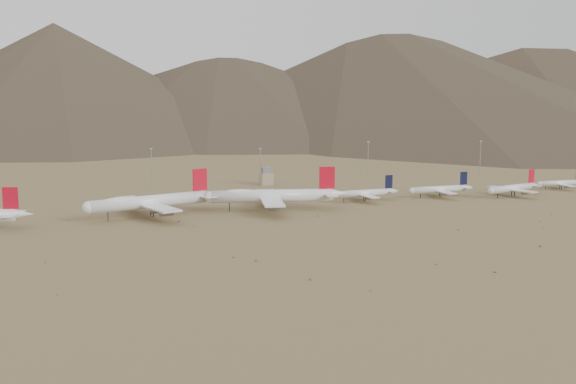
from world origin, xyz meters
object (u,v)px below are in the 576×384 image
object	(u,v)px
widebody_east	(272,196)
control_tower	(266,177)
widebody_centre	(150,202)
narrowbody_b	(441,189)
narrowbody_a	(365,193)

from	to	relation	value
widebody_east	control_tower	distance (m)	102.30
widebody_centre	narrowbody_b	xyz separation A→B (m)	(175.29, 9.41, -3.08)
widebody_east	narrowbody_a	distance (m)	62.02
narrowbody_a	widebody_centre	bearing A→B (deg)	-178.85
widebody_centre	narrowbody_b	size ratio (longest dim) A/B	1.68
narrowbody_a	control_tower	bearing A→B (deg)	107.65
narrowbody_a	narrowbody_b	world-z (taller)	narrowbody_b
widebody_centre	control_tower	xyz separation A→B (m)	(92.34, 96.02, -2.51)
widebody_east	control_tower	size ratio (longest dim) A/B	6.42
widebody_east	narrowbody_b	bearing A→B (deg)	18.25
widebody_centre	widebody_east	size ratio (longest dim) A/B	0.96
control_tower	narrowbody_a	bearing A→B (deg)	-68.90
narrowbody_b	control_tower	size ratio (longest dim) A/B	3.69
narrowbody_b	widebody_east	bearing A→B (deg)	-174.90
widebody_east	narrowbody_a	bearing A→B (deg)	23.80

